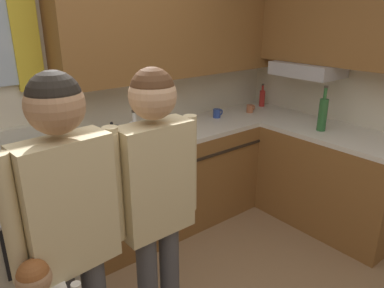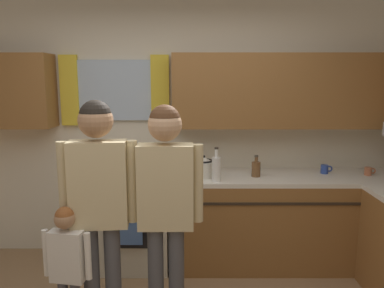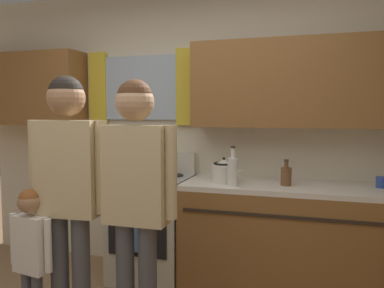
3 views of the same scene
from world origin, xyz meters
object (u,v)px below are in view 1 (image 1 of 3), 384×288
bottle_squat_brown (166,126)px  cup_terracotta (250,109)px  stovetop_kettle (113,136)px  adult_holding_child (70,218)px  bottle_sauce_red (262,98)px  bottle_milk_white (135,135)px  bottle_wine_green (323,114)px  stove_oven (31,222)px  adult_in_plaid (156,191)px  mug_cobalt_blue (217,113)px

bottle_squat_brown → cup_terracotta: size_ratio=1.88×
stovetop_kettle → adult_holding_child: adult_holding_child is taller
cup_terracotta → stovetop_kettle: bearing=-178.1°
bottle_sauce_red → bottle_squat_brown: size_ratio=1.20×
bottle_milk_white → adult_holding_child: 1.23m
bottle_wine_green → bottle_squat_brown: bearing=146.1°
stove_oven → bottle_wine_green: (2.28, -0.81, 0.58)m
bottle_milk_white → stovetop_kettle: size_ratio=1.14×
bottle_wine_green → cup_terracotta: size_ratio=3.62×
stove_oven → adult_holding_child: adult_holding_child is taller
cup_terracotta → bottle_milk_white: bearing=-171.8°
bottle_wine_green → adult_holding_child: (-2.36, -0.30, 0.01)m
bottle_milk_white → adult_in_plaid: 0.97m
bottle_wine_green → adult_holding_child: 2.38m
bottle_squat_brown → stovetop_kettle: stovetop_kettle is taller
stovetop_kettle → bottle_squat_brown: bearing=0.8°
cup_terracotta → stovetop_kettle: size_ratio=0.40×
cup_terracotta → adult_in_plaid: 2.18m
bottle_wine_green → stovetop_kettle: bearing=155.1°
bottle_squat_brown → adult_holding_child: (-1.23, -1.06, 0.09)m
cup_terracotta → adult_holding_child: 2.58m
bottle_milk_white → cup_terracotta: size_ratio=2.88×
bottle_sauce_red → bottle_squat_brown: bearing=-174.0°
mug_cobalt_blue → adult_holding_child: 2.26m
bottle_milk_white → bottle_wine_green: (1.52, -0.59, 0.03)m
mug_cobalt_blue → bottle_wine_green: bearing=-63.8°
adult_holding_child → adult_in_plaid: adult_holding_child is taller
cup_terracotta → mug_cobalt_blue: bearing=169.8°
bottle_milk_white → adult_holding_child: adult_holding_child is taller
stovetop_kettle → adult_holding_child: 1.29m
bottle_sauce_red → bottle_milk_white: bottle_milk_white is taller
bottle_milk_white → cup_terracotta: (1.48, 0.21, -0.08)m
bottle_squat_brown → bottle_wine_green: 1.36m
bottle_sauce_red → bottle_wine_green: size_ratio=0.62×
adult_holding_child → cup_terracotta: bearing=25.5°
bottle_squat_brown → cup_terracotta: bearing=2.4°
mug_cobalt_blue → bottle_sauce_red: bearing=2.3°
bottle_squat_brown → mug_cobalt_blue: bearing=9.5°
bottle_milk_white → mug_cobalt_blue: 1.12m
bottle_sauce_red → stovetop_kettle: bearing=-175.4°
stove_oven → stovetop_kettle: size_ratio=4.02×
bottle_sauce_red → adult_holding_child: bearing=-155.2°
mug_cobalt_blue → cup_terracotta: mug_cobalt_blue is taller
bottle_wine_green → mug_cobalt_blue: bearing=116.2°
stove_oven → adult_in_plaid: adult_in_plaid is taller
mug_cobalt_blue → stove_oven: bearing=-177.8°
adult_in_plaid → bottle_wine_green: bearing=8.5°
bottle_sauce_red → bottle_wine_green: 0.94m
bottle_sauce_red → cup_terracotta: bottle_sauce_red is taller
adult_in_plaid → adult_holding_child: bearing=-178.0°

